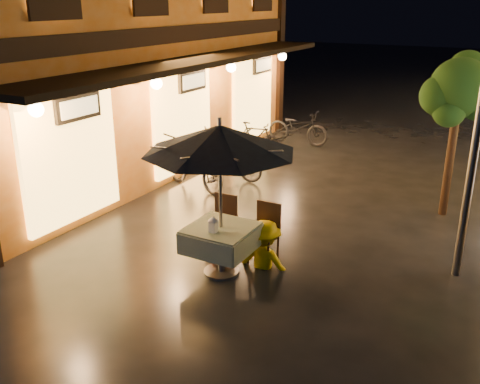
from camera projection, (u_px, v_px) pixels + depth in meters
The scene contains 15 objects.
ground at pixel (224, 284), 8.01m from camera, with size 90.00×90.00×0.00m, color black.
west_building at pixel (100, 13), 12.63m from camera, with size 5.90×11.40×7.40m.
street_tree at pixel (460, 92), 9.81m from camera, with size 1.43×1.20×3.15m.
cafe_table at pixel (221, 238), 8.16m from camera, with size 0.99×0.99×0.78m.
patio_umbrella at pixel (220, 139), 7.63m from camera, with size 2.27×2.27×2.46m.
cafe_chair_left at pixel (223, 220), 8.97m from camera, with size 0.42×0.42×0.97m.
cafe_chair_right at pixel (266, 229), 8.60m from camera, with size 0.42×0.42×0.97m.
table_lantern at pixel (213, 223), 7.87m from camera, with size 0.16×0.16×0.25m.
person_orange at pixel (219, 217), 8.70m from camera, with size 0.66×0.52×1.37m, color #D75100.
person_yellow at pixel (265, 222), 8.36m from camera, with size 0.95×0.55×1.48m, color #FFD101.
bicycle_0 at pixel (194, 167), 11.92m from camera, with size 0.65×1.87×0.98m, color black.
bicycle_1 at pixel (232, 161), 12.48m from camera, with size 0.43×1.53×0.92m, color black.
bicycle_2 at pixel (259, 147), 13.89m from camera, with size 0.53×1.53×0.80m, color black.
bicycle_3 at pixel (255, 139), 14.45m from camera, with size 0.43×1.52×0.92m, color black.
bicycle_4 at pixel (298, 127), 15.62m from camera, with size 0.65×1.85×0.97m, color black.
Camera 1 is at (3.62, -6.07, 4.04)m, focal length 40.00 mm.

